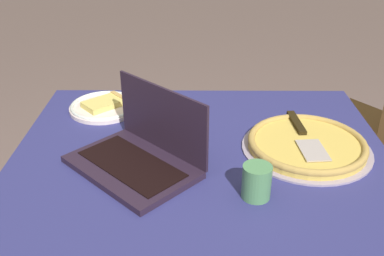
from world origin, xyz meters
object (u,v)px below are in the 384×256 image
object	(u,v)px
chair_far	(381,123)
pizza_plate	(105,106)
laptop	(141,152)
drink_cup	(257,181)
pizza_tray	(307,144)
table_knife	(201,127)
dining_table	(201,181)

from	to	relation	value
chair_far	pizza_plate	bearing A→B (deg)	15.66
laptop	drink_cup	distance (m)	0.33
pizza_tray	pizza_plate	bearing A→B (deg)	-22.66
laptop	table_knife	distance (m)	0.28
laptop	pizza_tray	bearing A→B (deg)	-169.79
dining_table	drink_cup	world-z (taller)	drink_cup
dining_table	pizza_tray	distance (m)	0.33
laptop	pizza_tray	world-z (taller)	laptop
dining_table	drink_cup	distance (m)	0.27
dining_table	laptop	size ratio (longest dim) A/B	2.66
laptop	pizza_plate	xyz separation A→B (m)	(0.17, -0.36, -0.03)
pizza_plate	pizza_tray	bearing A→B (deg)	157.34
pizza_plate	drink_cup	distance (m)	0.69
pizza_plate	table_knife	xyz separation A→B (m)	(-0.34, 0.13, -0.01)
drink_cup	chair_far	xyz separation A→B (m)	(-0.66, -0.82, -0.26)
drink_cup	pizza_plate	bearing A→B (deg)	-46.88
table_knife	dining_table	bearing A→B (deg)	89.74
chair_far	dining_table	bearing A→B (deg)	38.11
pizza_tray	table_knife	xyz separation A→B (m)	(0.31, -0.14, -0.01)
dining_table	pizza_plate	distance (m)	0.47
table_knife	chair_far	size ratio (longest dim) A/B	0.25
dining_table	drink_cup	size ratio (longest dim) A/B	12.39
table_knife	laptop	bearing A→B (deg)	52.67
chair_far	drink_cup	bearing A→B (deg)	51.14
dining_table	pizza_plate	bearing A→B (deg)	-42.25
drink_cup	chair_far	world-z (taller)	chair_far
laptop	pizza_tray	size ratio (longest dim) A/B	1.09
laptop	pizza_plate	bearing A→B (deg)	-64.85
pizza_plate	chair_far	world-z (taller)	chair_far
table_knife	drink_cup	size ratio (longest dim) A/B	2.53
pizza_plate	drink_cup	world-z (taller)	drink_cup
pizza_tray	chair_far	distance (m)	0.79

